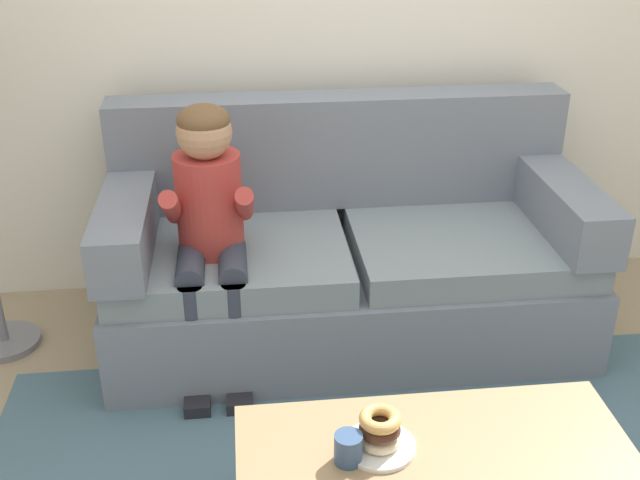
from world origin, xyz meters
The scene contains 9 objects.
ground centered at (0.00, 0.00, 0.00)m, with size 10.00×10.00×0.00m, color #9E896B.
couch centered at (-0.03, 0.85, 0.35)m, with size 2.00×0.90×0.99m.
coffee_table centered at (0.04, -0.46, 0.36)m, with size 1.14×0.60×0.40m.
person_child centered at (-0.60, 0.64, 0.67)m, with size 0.34×0.58×1.10m.
plate centered at (-0.12, -0.40, 0.41)m, with size 0.21×0.21×0.01m, color white.
donut centered at (-0.12, -0.40, 0.43)m, with size 0.12×0.12×0.04m, color beige.
donut_second centered at (-0.12, -0.40, 0.47)m, with size 0.12×0.12×0.04m, color #422619.
donut_third centered at (-0.12, -0.40, 0.51)m, with size 0.12×0.12×0.04m, color tan.
mug centered at (-0.21, -0.44, 0.45)m, with size 0.08×0.08×0.09m, color #334C72.
Camera 1 is at (-0.48, -2.08, 1.91)m, focal length 43.41 mm.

